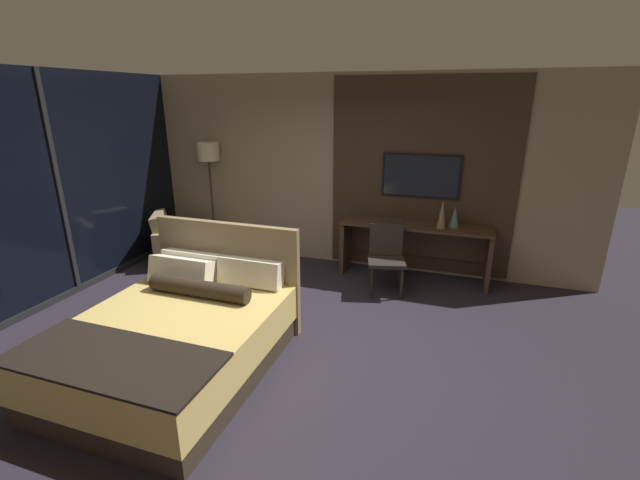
{
  "coord_description": "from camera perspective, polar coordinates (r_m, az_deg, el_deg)",
  "views": [
    {
      "loc": [
        1.75,
        -3.5,
        2.47
      ],
      "look_at": [
        0.28,
        0.85,
        0.93
      ],
      "focal_mm": 24.0,
      "sensor_mm": 36.0,
      "label": 1
    }
  ],
  "objects": [
    {
      "name": "wall_back_tv_panel",
      "position": [
        6.38,
        4.18,
        8.86
      ],
      "size": [
        7.2,
        0.09,
        2.8
      ],
      "color": "tan",
      "rests_on": "ground_plane"
    },
    {
      "name": "book",
      "position": [
        6.13,
        9.9,
        2.59
      ],
      "size": [
        0.26,
        0.22,
        0.03
      ],
      "color": "#332D28",
      "rests_on": "desk"
    },
    {
      "name": "tv",
      "position": [
        6.13,
        13.3,
        8.33
      ],
      "size": [
        1.07,
        0.04,
        0.6
      ],
      "color": "black"
    },
    {
      "name": "wall_left_window",
      "position": [
        6.25,
        -31.46,
        5.26
      ],
      "size": [
        0.06,
        6.0,
        2.8
      ],
      "color": "black",
      "rests_on": "ground_plane"
    },
    {
      "name": "ground_plane",
      "position": [
        4.63,
        -6.85,
        -13.88
      ],
      "size": [
        16.0,
        16.0,
        0.0
      ],
      "primitive_type": "plane",
      "color": "#28232D"
    },
    {
      "name": "floor_lamp",
      "position": [
        7.04,
        -14.62,
        10.2
      ],
      "size": [
        0.34,
        0.34,
        1.8
      ],
      "color": "#282623",
      "rests_on": "ground_plane"
    },
    {
      "name": "vase_tall",
      "position": [
        5.92,
        15.95,
        3.38
      ],
      "size": [
        0.12,
        0.12,
        0.39
      ],
      "color": "#846647",
      "rests_on": "desk"
    },
    {
      "name": "vase_short",
      "position": [
        6.02,
        17.5,
        2.96
      ],
      "size": [
        0.13,
        0.13,
        0.28
      ],
      "color": "#4C706B",
      "rests_on": "desk"
    },
    {
      "name": "desk_chair",
      "position": [
        5.67,
        8.79,
        -1.67
      ],
      "size": [
        0.57,
        0.57,
        0.89
      ],
      "rotation": [
        0.0,
        0.0,
        0.25
      ],
      "color": "#28231E",
      "rests_on": "ground_plane"
    },
    {
      "name": "bed",
      "position": [
        4.31,
        -18.38,
        -12.03
      ],
      "size": [
        1.69,
        2.1,
        1.19
      ],
      "color": "#33281E",
      "rests_on": "ground_plane"
    },
    {
      "name": "desk",
      "position": [
        6.16,
        12.5,
        -0.1
      ],
      "size": [
        2.05,
        0.5,
        0.8
      ],
      "color": "#422D1E",
      "rests_on": "ground_plane"
    },
    {
      "name": "armchair_by_window",
      "position": [
        6.99,
        -17.91,
        -0.65
      ],
      "size": [
        1.07,
        1.09,
        0.81
      ],
      "rotation": [
        0.0,
        0.0,
        2.08
      ],
      "color": "#998460",
      "rests_on": "ground_plane"
    }
  ]
}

